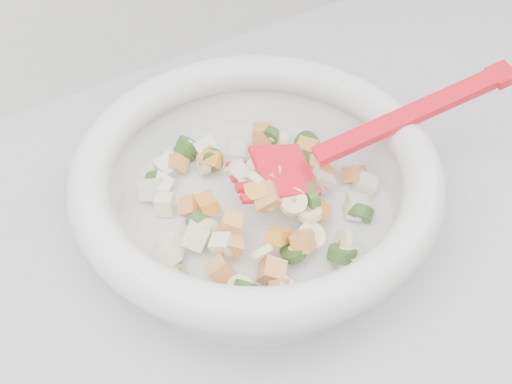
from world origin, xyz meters
TOP-DOWN VIEW (x-y plane):
  - mixing_bowl at (-0.03, 1.42)m, footprint 0.44×0.35m

SIDE VIEW (x-z plane):
  - mixing_bowl at x=-0.03m, z-range 0.89..1.02m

